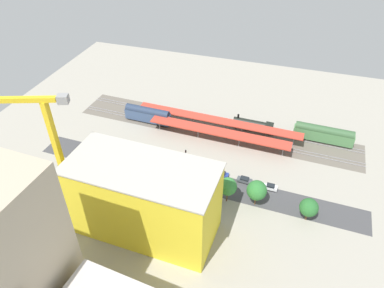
{
  "coord_description": "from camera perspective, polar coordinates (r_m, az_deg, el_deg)",
  "views": [
    {
      "loc": [
        -24.37,
        81.06,
        74.65
      ],
      "look_at": [
        1.34,
        0.36,
        9.17
      ],
      "focal_mm": 33.54,
      "sensor_mm": 36.0,
      "label": 1
    }
  ],
  "objects": [
    {
      "name": "ground_plane",
      "position": [
        112.86,
        0.71,
        -3.71
      ],
      "size": [
        163.1,
        163.1,
        0.0
      ],
      "primitive_type": "plane",
      "color": "#9E998C",
      "rests_on": "ground"
    },
    {
      "name": "rail_bed",
      "position": [
        129.84,
        3.61,
        2.53
      ],
      "size": [
        102.44,
        18.89,
        0.01
      ],
      "primitive_type": "cube",
      "rotation": [
        0.0,
        0.0,
        -0.04
      ],
      "color": "#665E54",
      "rests_on": "ground"
    },
    {
      "name": "street_asphalt",
      "position": [
        108.93,
        -0.16,
        -5.55
      ],
      "size": [
        102.21,
        12.92,
        0.01
      ],
      "primitive_type": "cube",
      "rotation": [
        0.0,
        0.0,
        -0.04
      ],
      "color": "#424244",
      "rests_on": "ground"
    },
    {
      "name": "track_rails",
      "position": [
        129.74,
        3.62,
        2.59
      ],
      "size": [
        101.87,
        12.47,
        0.12
      ],
      "color": "#9E9EA8",
      "rests_on": "ground"
    },
    {
      "name": "platform_canopy_near",
      "position": [
        120.74,
        4.24,
        1.95
      ],
      "size": [
        48.66,
        6.45,
        4.57
      ],
      "color": "#C63D2D",
      "rests_on": "ground"
    },
    {
      "name": "platform_canopy_far",
      "position": [
        126.54,
        4.04,
        3.8
      ],
      "size": [
        59.6,
        6.39,
        4.47
      ],
      "color": "#C63D2D",
      "rests_on": "ground"
    },
    {
      "name": "locomotive",
      "position": [
        129.77,
        9.98,
        2.92
      ],
      "size": [
        15.53,
        3.33,
        5.09
      ],
      "color": "black",
      "rests_on": "ground"
    },
    {
      "name": "passenger_coach",
      "position": [
        129.18,
        20.2,
        1.52
      ],
      "size": [
        19.87,
        3.74,
        6.15
      ],
      "color": "black",
      "rests_on": "ground"
    },
    {
      "name": "freight_coach_far",
      "position": [
        132.17,
        -7.06,
        4.68
      ],
      "size": [
        17.41,
        3.66,
        6.13
      ],
      "color": "black",
      "rests_on": "ground"
    },
    {
      "name": "parked_car_0",
      "position": [
        107.66,
        12.36,
        -6.73
      ],
      "size": [
        4.07,
        1.83,
        1.76
      ],
      "color": "black",
      "rests_on": "ground"
    },
    {
      "name": "parked_car_1",
      "position": [
        108.64,
        8.34,
        -5.69
      ],
      "size": [
        4.55,
        2.18,
        1.57
      ],
      "color": "black",
      "rests_on": "ground"
    },
    {
      "name": "parked_car_2",
      "position": [
        109.64,
        4.64,
        -4.83
      ],
      "size": [
        4.56,
        1.96,
        1.67
      ],
      "color": "black",
      "rests_on": "ground"
    },
    {
      "name": "parked_car_3",
      "position": [
        110.2,
        1.36,
        -4.42
      ],
      "size": [
        4.01,
        1.87,
        1.66
      ],
      "color": "black",
      "rests_on": "ground"
    },
    {
      "name": "parked_car_4",
      "position": [
        111.73,
        -2.42,
        -3.75
      ],
      "size": [
        4.43,
        1.75,
        1.63
      ],
      "color": "black",
      "rests_on": "ground"
    },
    {
      "name": "construction_building",
      "position": [
        89.47,
        -7.6,
        -8.82
      ],
      "size": [
        35.81,
        17.43,
        20.39
      ],
      "primitive_type": "cube",
      "rotation": [
        0.0,
        0.0,
        -0.04
      ],
      "color": "yellow",
      "rests_on": "ground"
    },
    {
      "name": "construction_roof_slab",
      "position": [
        82.3,
        -8.19,
        -3.83
      ],
      "size": [
        36.43,
        18.05,
        0.4
      ],
      "primitive_type": "cube",
      "rotation": [
        0.0,
        0.0,
        -0.04
      ],
      "color": "#B7B2A8",
      "rests_on": "construction_building"
    },
    {
      "name": "tower_crane",
      "position": [
        94.71,
        -21.95,
        -0.26
      ],
      "size": [
        25.34,
        10.16,
        34.71
      ],
      "color": "gray",
      "rests_on": "ground"
    },
    {
      "name": "box_truck_0",
      "position": [
        105.35,
        -5.45,
        -6.46
      ],
      "size": [
        9.42,
        2.6,
        3.11
      ],
      "color": "black",
      "rests_on": "ground"
    },
    {
      "name": "box_truck_1",
      "position": [
        101.93,
        -0.81,
        -8.02
      ],
      "size": [
        8.61,
        3.22,
        3.43
      ],
      "color": "black",
      "rests_on": "ground"
    },
    {
      "name": "box_truck_2",
      "position": [
        102.17,
        0.84,
        -7.97
      ],
      "size": [
        9.96,
        2.44,
        3.12
      ],
      "color": "black",
      "rests_on": "ground"
    },
    {
      "name": "street_tree_0",
      "position": [
        99.37,
        10.26,
        -7.26
      ],
      "size": [
        5.54,
        5.54,
        8.17
      ],
      "color": "brown",
      "rests_on": "ground"
    },
    {
      "name": "street_tree_1",
      "position": [
        111.44,
        -14.72,
        -2.49
      ],
      "size": [
        6.21,
        6.21,
        8.07
      ],
      "color": "brown",
      "rests_on": "ground"
    },
    {
      "name": "street_tree_2",
      "position": [
        103.25,
        -4.45,
        -5.01
      ],
      "size": [
        5.68,
        5.68,
        7.65
      ],
      "color": "brown",
      "rests_on": "ground"
    },
    {
      "name": "street_tree_3",
      "position": [
        114.99,
        -17.33,
        -1.93
      ],
      "size": [
        5.04,
        5.04,
        7.03
      ],
      "color": "brown",
      "rests_on": "ground"
    },
    {
      "name": "street_tree_4",
      "position": [
        99.04,
        5.71,
        -6.74
      ],
      "size": [
        5.06,
        5.06,
        8.15
      ],
      "color": "brown",
      "rests_on": "ground"
    },
    {
      "name": "street_tree_5",
      "position": [
        99.44,
        18.09,
        -9.58
      ],
      "size": [
        4.95,
        4.95,
        7.04
      ],
      "color": "brown",
      "rests_on": "ground"
    },
    {
      "name": "traffic_light",
      "position": [
        110.43,
        -0.99,
        -1.88
      ],
      "size": [
        0.5,
        0.36,
        6.47
      ],
      "color": "#333333",
      "rests_on": "ground"
    }
  ]
}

